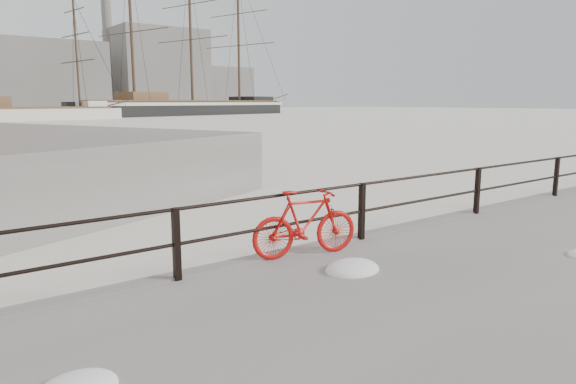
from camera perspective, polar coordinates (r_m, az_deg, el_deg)
ground at (r=12.02m, az=19.44°, el=-3.75°), size 400.00×400.00×0.00m
guardrail at (r=11.78m, az=20.29°, el=0.14°), size 28.00×0.10×1.00m
bicycle at (r=7.99m, az=1.94°, el=-3.46°), size 1.77×0.66×1.06m
barque_black at (r=110.52m, az=-10.50°, el=8.42°), size 66.45×36.82×35.55m
schooner_mid at (r=86.54m, az=-26.02°, el=7.19°), size 30.34×16.18×20.79m
industrial_west at (r=149.51m, az=-26.10°, el=11.41°), size 32.00×18.00×18.00m
industrial_mid at (r=164.92m, az=-14.25°, el=12.93°), size 26.00×20.00×24.00m
industrial_east at (r=179.39m, az=-7.91°, el=11.27°), size 20.00×16.00×14.00m
smokestack at (r=165.85m, az=-19.41°, el=16.13°), size 2.80×2.80×44.00m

